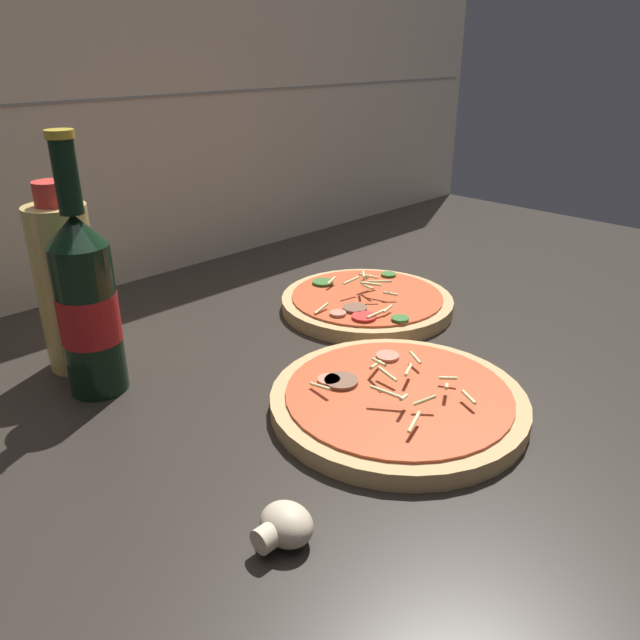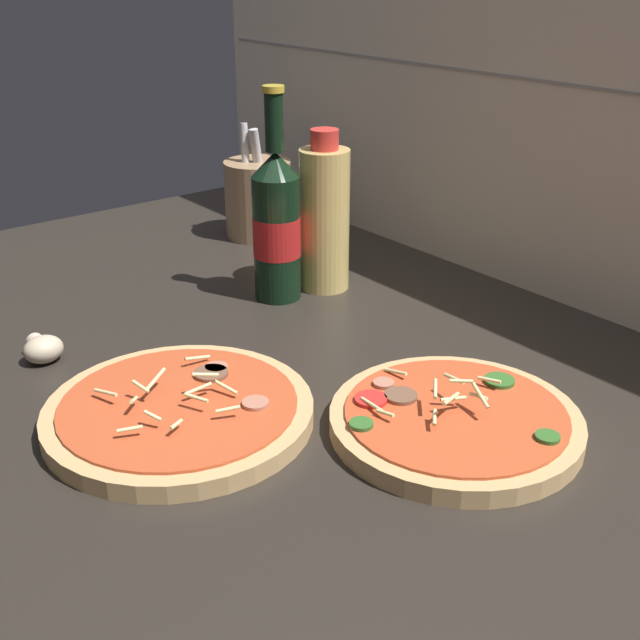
{
  "view_description": "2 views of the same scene",
  "coord_description": "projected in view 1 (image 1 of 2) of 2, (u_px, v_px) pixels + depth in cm",
  "views": [
    {
      "loc": [
        -53.91,
        -41.84,
        37.1
      ],
      "look_at": [
        -8.52,
        3.26,
        8.7
      ],
      "focal_mm": 35.0,
      "sensor_mm": 36.0,
      "label": 1
    },
    {
      "loc": [
        51.95,
        -39.87,
        44.29
      ],
      "look_at": [
        -5.82,
        6.15,
        10.4
      ],
      "focal_mm": 45.0,
      "sensor_mm": 36.0,
      "label": 2
    }
  ],
  "objects": [
    {
      "name": "pizza_far",
      "position": [
        367.0,
        302.0,
        0.88
      ],
      "size": [
        24.14,
        24.14,
        5.36
      ],
      "color": "tan",
      "rests_on": "counter_slab"
    },
    {
      "name": "pizza_near",
      "position": [
        398.0,
        401.0,
        0.64
      ],
      "size": [
        26.29,
        26.29,
        4.75
      ],
      "color": "tan",
      "rests_on": "counter_slab"
    },
    {
      "name": "mushroom_left",
      "position": [
        284.0,
        526.0,
        0.47
      ],
      "size": [
        4.64,
        4.42,
        3.1
      ],
      "color": "beige",
      "rests_on": "counter_slab"
    },
    {
      "name": "tile_backsplash",
      "position": [
        162.0,
        95.0,
        0.94
      ],
      "size": [
        160.0,
        1.13,
        60.0
      ],
      "color": "beige",
      "rests_on": "ground"
    },
    {
      "name": "counter_slab",
      "position": [
        388.0,
        363.0,
        0.76
      ],
      "size": [
        160.0,
        90.0,
        2.5
      ],
      "color": "#28231E",
      "rests_on": "ground"
    },
    {
      "name": "beer_bottle",
      "position": [
        87.0,
        303.0,
        0.64
      ],
      "size": [
        6.2,
        6.2,
        27.39
      ],
      "color": "black",
      "rests_on": "counter_slab"
    },
    {
      "name": "oil_bottle",
      "position": [
        67.0,
        285.0,
        0.7
      ],
      "size": [
        6.67,
        6.67,
        21.5
      ],
      "color": "#D6B766",
      "rests_on": "counter_slab"
    }
  ]
}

